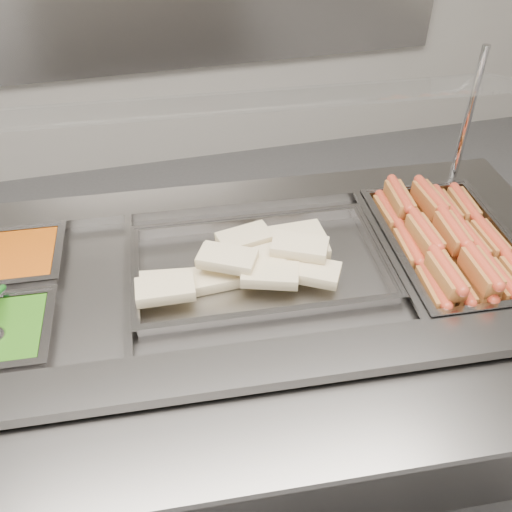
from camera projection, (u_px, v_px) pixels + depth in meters
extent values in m
cube|color=gray|center=(241.00, 371.00, 1.78)|extent=(1.76, 0.85, 0.83)
cube|color=gray|center=(260.00, 366.00, 1.26)|extent=(1.79, 0.26, 0.03)
cube|color=gray|center=(223.00, 198.00, 1.76)|extent=(1.79, 0.26, 0.03)
cube|color=black|center=(239.00, 297.00, 1.58)|extent=(1.58, 0.66, 0.02)
cube|color=gray|center=(387.00, 248.00, 1.55)|extent=(0.06, 0.54, 0.01)
cube|color=gray|center=(128.00, 277.00, 1.46)|extent=(0.06, 0.54, 0.01)
cube|color=gray|center=(274.00, 436.00, 1.16)|extent=(1.73, 0.37, 0.02)
cylinder|color=#B8B8BC|center=(469.00, 116.00, 1.69)|extent=(0.02, 0.02, 0.42)
cube|color=silver|center=(224.00, 103.00, 1.41)|extent=(1.59, 0.40, 0.08)
cube|color=#BD490A|center=(7.00, 266.00, 1.55)|extent=(0.28, 0.23, 0.08)
cube|color=brown|center=(433.00, 290.00, 1.45)|extent=(0.07, 0.15, 0.05)
cylinder|color=red|center=(435.00, 285.00, 1.43)|extent=(0.05, 0.16, 0.03)
cube|color=brown|center=(409.00, 250.00, 1.57)|extent=(0.07, 0.15, 0.05)
cylinder|color=red|center=(410.00, 244.00, 1.56)|extent=(0.05, 0.16, 0.03)
cube|color=brown|center=(388.00, 214.00, 1.70)|extent=(0.06, 0.15, 0.05)
cylinder|color=red|center=(389.00, 209.00, 1.68)|extent=(0.04, 0.16, 0.03)
cube|color=brown|center=(455.00, 288.00, 1.45)|extent=(0.06, 0.15, 0.05)
cylinder|color=red|center=(457.00, 282.00, 1.44)|extent=(0.04, 0.16, 0.03)
cube|color=brown|center=(429.00, 247.00, 1.58)|extent=(0.06, 0.15, 0.05)
cylinder|color=red|center=(431.00, 241.00, 1.57)|extent=(0.05, 0.16, 0.03)
cube|color=brown|center=(407.00, 213.00, 1.71)|extent=(0.06, 0.15, 0.05)
cylinder|color=red|center=(408.00, 207.00, 1.69)|extent=(0.04, 0.16, 0.03)
cube|color=brown|center=(477.00, 285.00, 1.46)|extent=(0.06, 0.15, 0.05)
cylinder|color=red|center=(479.00, 279.00, 1.45)|extent=(0.04, 0.16, 0.03)
cube|color=brown|center=(449.00, 245.00, 1.59)|extent=(0.06, 0.15, 0.05)
cylinder|color=red|center=(451.00, 239.00, 1.57)|extent=(0.05, 0.16, 0.03)
cube|color=brown|center=(426.00, 211.00, 1.71)|extent=(0.06, 0.15, 0.05)
cylinder|color=red|center=(427.00, 205.00, 1.70)|extent=(0.04, 0.16, 0.03)
cube|color=brown|center=(499.00, 283.00, 1.47)|extent=(0.06, 0.15, 0.05)
cylinder|color=red|center=(501.00, 277.00, 1.46)|extent=(0.04, 0.16, 0.03)
cube|color=brown|center=(469.00, 243.00, 1.60)|extent=(0.06, 0.15, 0.05)
cylinder|color=red|center=(471.00, 237.00, 1.58)|extent=(0.04, 0.16, 0.03)
cube|color=brown|center=(445.00, 209.00, 1.72)|extent=(0.06, 0.15, 0.05)
cylinder|color=red|center=(446.00, 203.00, 1.71)|extent=(0.04, 0.16, 0.03)
cube|color=brown|center=(489.00, 241.00, 1.60)|extent=(0.06, 0.14, 0.05)
cylinder|color=red|center=(491.00, 235.00, 1.59)|extent=(0.04, 0.16, 0.03)
cube|color=brown|center=(463.00, 206.00, 1.73)|extent=(0.07, 0.15, 0.05)
cylinder|color=red|center=(465.00, 201.00, 1.71)|extent=(0.05, 0.16, 0.03)
cube|color=brown|center=(446.00, 276.00, 1.42)|extent=(0.06, 0.14, 0.05)
cylinder|color=red|center=(448.00, 269.00, 1.40)|extent=(0.04, 0.16, 0.03)
cube|color=brown|center=(424.00, 236.00, 1.54)|extent=(0.05, 0.14, 0.05)
cylinder|color=red|center=(426.00, 229.00, 1.53)|extent=(0.04, 0.16, 0.03)
cube|color=brown|center=(399.00, 199.00, 1.67)|extent=(0.07, 0.15, 0.05)
cylinder|color=red|center=(400.00, 193.00, 1.66)|extent=(0.05, 0.16, 0.03)
cube|color=brown|center=(481.00, 271.00, 1.43)|extent=(0.06, 0.15, 0.05)
cylinder|color=red|center=(483.00, 265.00, 1.41)|extent=(0.04, 0.16, 0.03)
cube|color=brown|center=(452.00, 233.00, 1.55)|extent=(0.06, 0.15, 0.05)
cylinder|color=red|center=(454.00, 227.00, 1.54)|extent=(0.04, 0.16, 0.03)
cube|color=brown|center=(430.00, 200.00, 1.67)|extent=(0.05, 0.14, 0.05)
cylinder|color=red|center=(431.00, 194.00, 1.66)|extent=(0.03, 0.16, 0.03)
cube|color=beige|center=(295.00, 261.00, 1.52)|extent=(0.15, 0.09, 0.03)
cube|color=beige|center=(251.00, 246.00, 1.56)|extent=(0.15, 0.10, 0.03)
cube|color=beige|center=(212.00, 279.00, 1.47)|extent=(0.15, 0.09, 0.03)
cube|color=beige|center=(167.00, 284.00, 1.45)|extent=(0.15, 0.10, 0.03)
cube|color=beige|center=(302.00, 248.00, 1.56)|extent=(0.15, 0.10, 0.03)
cube|color=beige|center=(225.00, 259.00, 1.53)|extent=(0.16, 0.14, 0.03)
cube|color=beige|center=(277.00, 250.00, 1.56)|extent=(0.16, 0.12, 0.03)
cube|color=beige|center=(271.00, 264.00, 1.52)|extent=(0.16, 0.14, 0.03)
cube|color=beige|center=(311.00, 271.00, 1.45)|extent=(0.16, 0.14, 0.03)
cube|color=beige|center=(270.00, 275.00, 1.43)|extent=(0.16, 0.12, 0.03)
cube|color=beige|center=(280.00, 255.00, 1.49)|extent=(0.15, 0.10, 0.03)
cube|color=beige|center=(245.00, 239.00, 1.54)|extent=(0.16, 0.11, 0.03)
cube|color=beige|center=(297.00, 235.00, 1.55)|extent=(0.14, 0.08, 0.03)
cube|color=beige|center=(165.00, 289.00, 1.39)|extent=(0.15, 0.09, 0.03)
cube|color=beige|center=(228.00, 259.00, 1.44)|extent=(0.16, 0.14, 0.03)
cube|color=beige|center=(300.00, 247.00, 1.47)|extent=(0.16, 0.14, 0.03)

